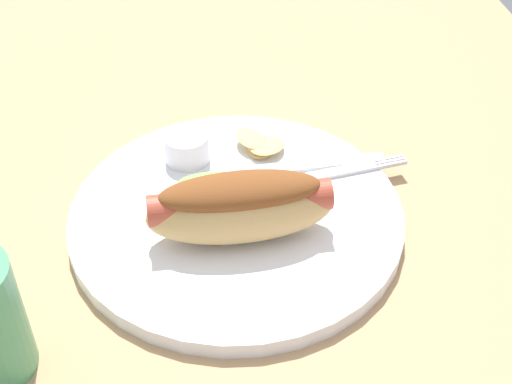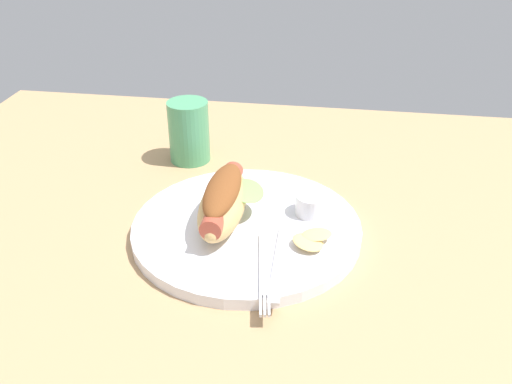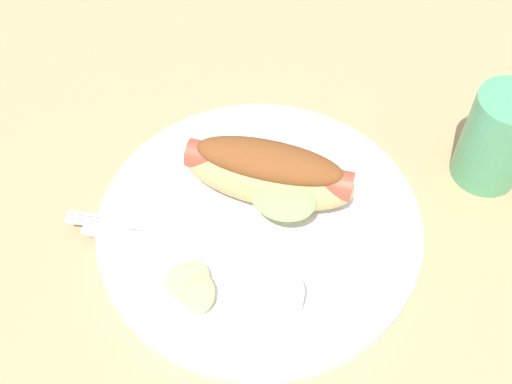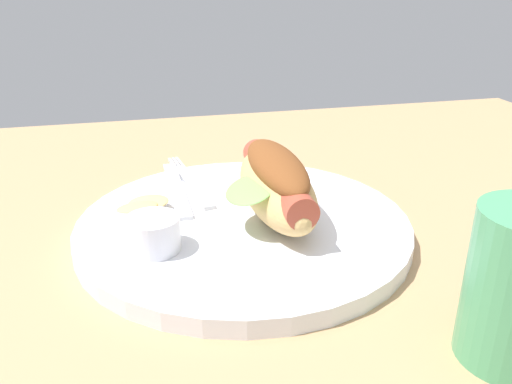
# 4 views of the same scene
# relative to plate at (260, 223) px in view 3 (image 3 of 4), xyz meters

# --- Properties ---
(ground_plane) EXTENTS (1.20, 0.90, 0.02)m
(ground_plane) POSITION_rel_plate_xyz_m (0.01, 0.02, -0.02)
(ground_plane) COLOR tan
(plate) EXTENTS (0.31, 0.31, 0.02)m
(plate) POSITION_rel_plate_xyz_m (0.00, 0.00, 0.00)
(plate) COLOR white
(plate) RESTS_ON ground_plane
(hot_dog) EXTENTS (0.08, 0.16, 0.06)m
(hot_dog) POSITION_rel_plate_xyz_m (-0.03, 0.00, 0.04)
(hot_dog) COLOR tan
(hot_dog) RESTS_ON plate
(sauce_ramekin) EXTENTS (0.04, 0.04, 0.03)m
(sauce_ramekin) POSITION_rel_plate_xyz_m (0.08, 0.04, 0.02)
(sauce_ramekin) COLOR white
(sauce_ramekin) RESTS_ON plate
(fork) EXTENTS (0.03, 0.15, 0.00)m
(fork) POSITION_rel_plate_xyz_m (0.04, -0.10, 0.01)
(fork) COLOR silver
(fork) RESTS_ON plate
(knife) EXTENTS (0.02, 0.15, 0.00)m
(knife) POSITION_rel_plate_xyz_m (0.05, -0.08, 0.01)
(knife) COLOR silver
(knife) RESTS_ON plate
(chips_pile) EXTENTS (0.06, 0.06, 0.01)m
(chips_pile) POSITION_rel_plate_xyz_m (0.09, -0.03, 0.01)
(chips_pile) COLOR #E6BF71
(chips_pile) RESTS_ON plate
(drinking_cup) EXTENTS (0.07, 0.07, 0.10)m
(drinking_cup) POSITION_rel_plate_xyz_m (-0.13, 0.20, 0.04)
(drinking_cup) COLOR #4C9E6B
(drinking_cup) RESTS_ON ground_plane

